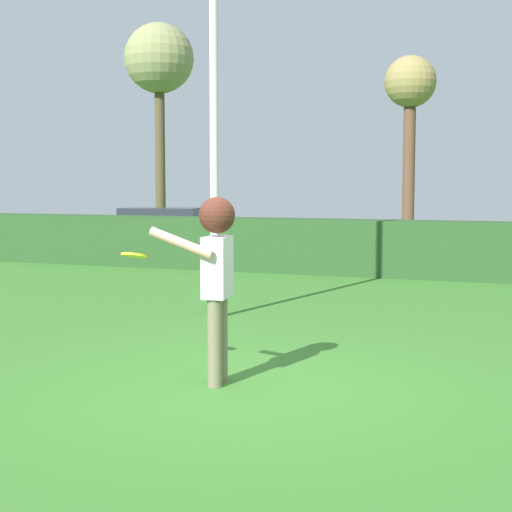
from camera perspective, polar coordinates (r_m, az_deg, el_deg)
The scene contains 8 objects.
ground_plane at distance 7.47m, azimuth -0.93°, elevation -9.55°, with size 60.00×60.00×0.00m, color #3A772B.
person at distance 7.39m, azimuth -2.92°, elevation -0.67°, with size 0.72×0.64×1.79m.
frisbee at distance 7.80m, azimuth -8.88°, elevation 0.04°, with size 0.26×0.26×0.08m.
lamppost at distance 11.27m, azimuth -3.11°, elevation 14.95°, with size 0.24×0.24×6.98m.
hedge_row at distance 16.40m, azimuth 11.74°, elevation 0.49°, with size 22.84×0.90×1.17m, color #294E24.
parked_car_black at distance 22.69m, azimuth -6.84°, elevation 2.11°, with size 4.46×2.52×1.25m.
bare_elm_tree at distance 26.05m, azimuth -7.08°, elevation 13.80°, with size 2.24×2.24×7.08m.
willow_tree at distance 22.74m, azimuth 11.18°, elevation 11.46°, with size 1.45×1.45×5.50m.
Camera 1 is at (2.76, -6.68, 1.91)m, focal length 54.84 mm.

